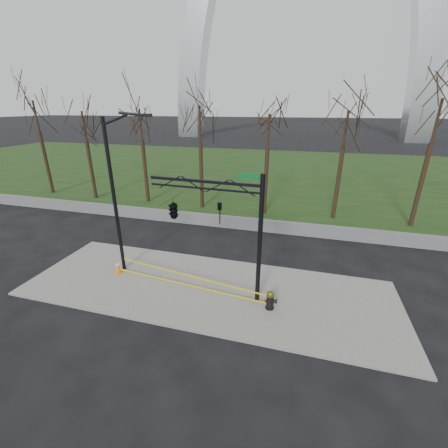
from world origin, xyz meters
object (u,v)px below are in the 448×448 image
(traffic_cone, at_px, (118,267))
(traffic_signal_mast, at_px, (189,210))
(street_light, at_px, (117,188))
(fire_hydrant, at_px, (270,300))

(traffic_cone, relative_size, traffic_signal_mast, 0.12)
(street_light, bearing_deg, traffic_cone, -131.10)
(traffic_cone, height_order, street_light, street_light)
(traffic_signal_mast, bearing_deg, traffic_cone, 179.49)
(fire_hydrant, bearing_deg, traffic_signal_mast, 165.07)
(traffic_cone, bearing_deg, fire_hydrant, -5.92)
(traffic_cone, distance_m, street_light, 4.28)
(traffic_cone, xyz_separation_m, street_light, (0.28, 0.47, 4.25))
(street_light, xyz_separation_m, traffic_signal_mast, (4.07, -0.73, -0.55))
(traffic_signal_mast, bearing_deg, street_light, 172.67)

